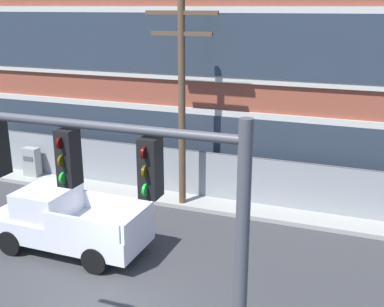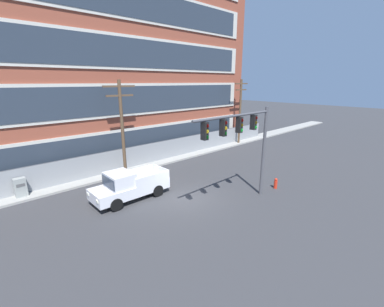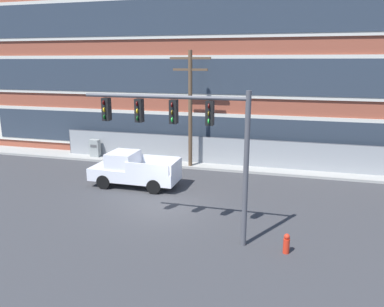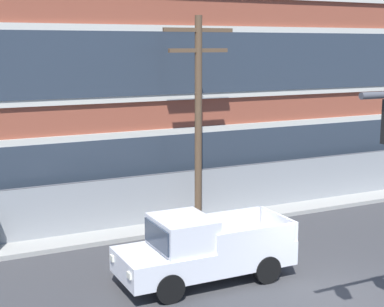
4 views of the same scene
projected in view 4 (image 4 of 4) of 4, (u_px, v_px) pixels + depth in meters
name	position (u px, v px, depth m)	size (l,w,h in m)	color
ground_plane	(339.00, 297.00, 15.74)	(160.00, 160.00, 0.00)	#38383A
sidewalk_building_side	(205.00, 219.00, 22.57)	(80.00, 2.03, 0.16)	#9E9B93
chain_link_fence	(308.00, 181.00, 24.77)	(30.83, 0.06, 1.99)	gray
pickup_truck_white	(202.00, 250.00, 16.63)	(5.09, 2.09, 1.97)	silver
utility_pole_near_corner	(198.00, 112.00, 20.88)	(2.66, 0.26, 7.66)	brown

